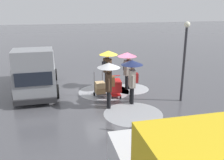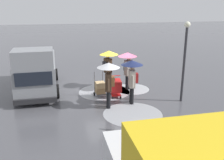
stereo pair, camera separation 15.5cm
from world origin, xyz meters
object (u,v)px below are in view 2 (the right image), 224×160
object	(u,v)px
pedestrian_far_side	(109,75)
pedestrian_pink_side	(132,72)
cargo_van_parked_right	(37,70)
pedestrian_black_side	(128,62)
shopping_cart_vendor	(116,86)
hand_dolly_boxes	(100,88)
pedestrian_white_side	(108,60)
street_lamp	(185,54)

from	to	relation	value
pedestrian_far_side	pedestrian_pink_side	bearing A→B (deg)	-166.81
cargo_van_parked_right	pedestrian_black_side	bearing A→B (deg)	170.66
shopping_cart_vendor	pedestrian_far_side	world-z (taller)	pedestrian_far_side
hand_dolly_boxes	pedestrian_far_side	bearing A→B (deg)	97.41
pedestrian_black_side	pedestrian_white_side	xyz separation A→B (m)	(0.95, -0.70, 0.00)
shopping_cart_vendor	hand_dolly_boxes	bearing A→B (deg)	-5.29
hand_dolly_boxes	pedestrian_far_side	size ratio (longest dim) A/B	0.61
cargo_van_parked_right	shopping_cart_vendor	xyz separation A→B (m)	(-3.98, 1.76, -0.61)
cargo_van_parked_right	pedestrian_far_side	distance (m)	4.54
pedestrian_far_side	street_lamp	bearing A→B (deg)	179.92
hand_dolly_boxes	street_lamp	distance (m)	4.47
cargo_van_parked_right	street_lamp	world-z (taller)	street_lamp
street_lamp	hand_dolly_boxes	bearing A→B (deg)	-19.45
pedestrian_pink_side	pedestrian_white_side	world-z (taller)	same
pedestrian_pink_side	street_lamp	bearing A→B (deg)	173.49
street_lamp	pedestrian_far_side	bearing A→B (deg)	-0.08
cargo_van_parked_right	pedestrian_pink_side	bearing A→B (deg)	148.74
shopping_cart_vendor	pedestrian_white_side	size ratio (longest dim) A/B	0.49
pedestrian_black_side	pedestrian_far_side	world-z (taller)	same
pedestrian_pink_side	hand_dolly_boxes	bearing A→B (deg)	-38.24
pedestrian_pink_side	pedestrian_far_side	bearing A→B (deg)	13.19
hand_dolly_boxes	pedestrian_pink_side	bearing A→B (deg)	141.76
shopping_cart_vendor	pedestrian_pink_side	world-z (taller)	pedestrian_pink_side
pedestrian_white_side	pedestrian_far_side	bearing A→B (deg)	79.01
pedestrian_white_side	pedestrian_far_side	distance (m)	2.98
shopping_cart_vendor	pedestrian_black_side	size ratio (longest dim) A/B	0.49
hand_dolly_boxes	pedestrian_black_side	size ratio (longest dim) A/B	0.61
pedestrian_pink_side	pedestrian_black_side	xyz separation A→B (m)	(-0.34, -1.95, 0.00)
cargo_van_parked_right	shopping_cart_vendor	distance (m)	4.40
pedestrian_pink_side	street_lamp	size ratio (longest dim) A/B	0.56
cargo_van_parked_right	street_lamp	xyz separation A→B (m)	(-7.01, 3.04, 1.19)
hand_dolly_boxes	street_lamp	size ratio (longest dim) A/B	0.34
pedestrian_pink_side	pedestrian_far_side	xyz separation A→B (m)	(1.18, 0.28, 0.00)
shopping_cart_vendor	street_lamp	world-z (taller)	street_lamp
hand_dolly_boxes	pedestrian_pink_side	size ratio (longest dim) A/B	0.61
shopping_cart_vendor	pedestrian_black_side	xyz separation A→B (m)	(-0.89, -0.96, 1.00)
hand_dolly_boxes	pedestrian_white_side	distance (m)	2.05
shopping_cart_vendor	cargo_van_parked_right	bearing A→B (deg)	-23.84
cargo_van_parked_right	hand_dolly_boxes	distance (m)	3.66
pedestrian_far_side	pedestrian_white_side	bearing A→B (deg)	-100.99
pedestrian_white_side	street_lamp	size ratio (longest dim) A/B	0.56
shopping_cart_vendor	hand_dolly_boxes	world-z (taller)	hand_dolly_boxes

